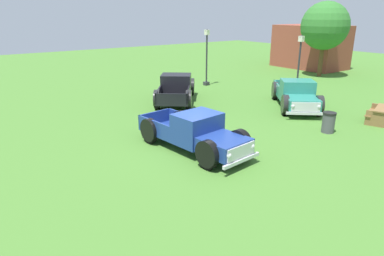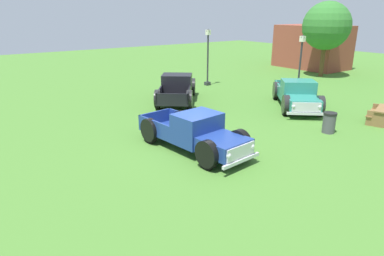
{
  "view_description": "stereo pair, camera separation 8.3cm",
  "coord_description": "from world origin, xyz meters",
  "px_view_note": "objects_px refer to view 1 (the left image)",
  "views": [
    {
      "loc": [
        10.37,
        -7.57,
        5.25
      ],
      "look_at": [
        -0.01,
        -0.06,
        0.9
      ],
      "focal_mm": 32.1,
      "sensor_mm": 36.0,
      "label": 1
    },
    {
      "loc": [
        10.42,
        -7.51,
        5.25
      ],
      "look_at": [
        -0.01,
        -0.06,
        0.9
      ],
      "focal_mm": 32.1,
      "sensor_mm": 36.0,
      "label": 2
    }
  ],
  "objects_px": {
    "pickup_truck_behind_left": "(297,95)",
    "lamp_post_near": "(299,63)",
    "oak_tree_center": "(325,26)",
    "trash_can": "(329,122)",
    "picnic_table": "(384,114)",
    "lamp_post_far": "(207,56)",
    "pickup_truck_foreground": "(198,134)",
    "pickup_truck_behind_right": "(176,88)"
  },
  "relations": [
    {
      "from": "pickup_truck_behind_left",
      "to": "lamp_post_near",
      "type": "xyz_separation_m",
      "value": [
        -2.47,
        3.2,
        1.25
      ]
    },
    {
      "from": "lamp_post_near",
      "to": "oak_tree_center",
      "type": "distance_m",
      "value": 7.89
    },
    {
      "from": "pickup_truck_behind_left",
      "to": "trash_can",
      "type": "bearing_deg",
      "value": -31.82
    },
    {
      "from": "picnic_table",
      "to": "pickup_truck_behind_left",
      "type": "bearing_deg",
      "value": -163.35
    },
    {
      "from": "lamp_post_far",
      "to": "picnic_table",
      "type": "bearing_deg",
      "value": 6.13
    },
    {
      "from": "pickup_truck_foreground",
      "to": "pickup_truck_behind_left",
      "type": "xyz_separation_m",
      "value": [
        -1.86,
        8.36,
        0.03
      ]
    },
    {
      "from": "pickup_truck_behind_right",
      "to": "oak_tree_center",
      "type": "xyz_separation_m",
      "value": [
        0.13,
        14.6,
        3.36
      ]
    },
    {
      "from": "lamp_post_near",
      "to": "trash_can",
      "type": "relative_size",
      "value": 4.05
    },
    {
      "from": "picnic_table",
      "to": "pickup_truck_behind_right",
      "type": "bearing_deg",
      "value": -150.03
    },
    {
      "from": "picnic_table",
      "to": "oak_tree_center",
      "type": "xyz_separation_m",
      "value": [
        -9.79,
        8.88,
        3.65
      ]
    },
    {
      "from": "pickup_truck_behind_right",
      "to": "lamp_post_far",
      "type": "xyz_separation_m",
      "value": [
        -2.55,
        4.38,
        1.37
      ]
    },
    {
      "from": "pickup_truck_behind_left",
      "to": "oak_tree_center",
      "type": "relative_size",
      "value": 0.86
    },
    {
      "from": "pickup_truck_behind_left",
      "to": "lamp_post_near",
      "type": "bearing_deg",
      "value": 127.65
    },
    {
      "from": "lamp_post_near",
      "to": "oak_tree_center",
      "type": "relative_size",
      "value": 0.63
    },
    {
      "from": "pickup_truck_behind_left",
      "to": "picnic_table",
      "type": "xyz_separation_m",
      "value": [
        4.29,
        1.28,
        -0.28
      ]
    },
    {
      "from": "pickup_truck_behind_right",
      "to": "picnic_table",
      "type": "relative_size",
      "value": 2.45
    },
    {
      "from": "pickup_truck_foreground",
      "to": "picnic_table",
      "type": "relative_size",
      "value": 2.42
    },
    {
      "from": "pickup_truck_behind_right",
      "to": "lamp_post_far",
      "type": "bearing_deg",
      "value": 120.23
    },
    {
      "from": "picnic_table",
      "to": "lamp_post_far",
      "type": "bearing_deg",
      "value": -173.87
    },
    {
      "from": "picnic_table",
      "to": "pickup_truck_foreground",
      "type": "bearing_deg",
      "value": -104.14
    },
    {
      "from": "pickup_truck_behind_left",
      "to": "picnic_table",
      "type": "relative_size",
      "value": 2.4
    },
    {
      "from": "pickup_truck_foreground",
      "to": "picnic_table",
      "type": "height_order",
      "value": "pickup_truck_foreground"
    },
    {
      "from": "pickup_truck_behind_right",
      "to": "oak_tree_center",
      "type": "height_order",
      "value": "oak_tree_center"
    },
    {
      "from": "lamp_post_near",
      "to": "trash_can",
      "type": "distance_m",
      "value": 8.16
    },
    {
      "from": "pickup_truck_behind_right",
      "to": "lamp_post_near",
      "type": "distance_m",
      "value": 8.36
    },
    {
      "from": "lamp_post_far",
      "to": "trash_can",
      "type": "height_order",
      "value": "lamp_post_far"
    },
    {
      "from": "pickup_truck_behind_right",
      "to": "picnic_table",
      "type": "distance_m",
      "value": 11.46
    },
    {
      "from": "pickup_truck_behind_right",
      "to": "trash_can",
      "type": "distance_m",
      "value": 9.4
    },
    {
      "from": "pickup_truck_behind_left",
      "to": "pickup_truck_behind_right",
      "type": "bearing_deg",
      "value": -141.77
    },
    {
      "from": "pickup_truck_behind_left",
      "to": "trash_can",
      "type": "relative_size",
      "value": 5.5
    },
    {
      "from": "trash_can",
      "to": "lamp_post_near",
      "type": "bearing_deg",
      "value": 137.99
    },
    {
      "from": "lamp_post_near",
      "to": "oak_tree_center",
      "type": "bearing_deg",
      "value": 113.56
    },
    {
      "from": "pickup_truck_behind_right",
      "to": "pickup_truck_behind_left",
      "type": "bearing_deg",
      "value": 38.23
    },
    {
      "from": "pickup_truck_behind_left",
      "to": "pickup_truck_foreground",
      "type": "bearing_deg",
      "value": -77.47
    },
    {
      "from": "pickup_truck_behind_left",
      "to": "lamp_post_far",
      "type": "xyz_separation_m",
      "value": [
        -8.19,
        -0.06,
        1.38
      ]
    },
    {
      "from": "trash_can",
      "to": "pickup_truck_foreground",
      "type": "bearing_deg",
      "value": -104.69
    },
    {
      "from": "pickup_truck_foreground",
      "to": "pickup_truck_behind_left",
      "type": "distance_m",
      "value": 8.56
    },
    {
      "from": "pickup_truck_foreground",
      "to": "pickup_truck_behind_left",
      "type": "height_order",
      "value": "pickup_truck_behind_left"
    },
    {
      "from": "lamp_post_near",
      "to": "picnic_table",
      "type": "height_order",
      "value": "lamp_post_near"
    },
    {
      "from": "lamp_post_near",
      "to": "lamp_post_far",
      "type": "relative_size",
      "value": 0.94
    },
    {
      "from": "lamp_post_near",
      "to": "lamp_post_far",
      "type": "height_order",
      "value": "lamp_post_far"
    },
    {
      "from": "lamp_post_far",
      "to": "pickup_truck_foreground",
      "type": "bearing_deg",
      "value": -39.57
    }
  ]
}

